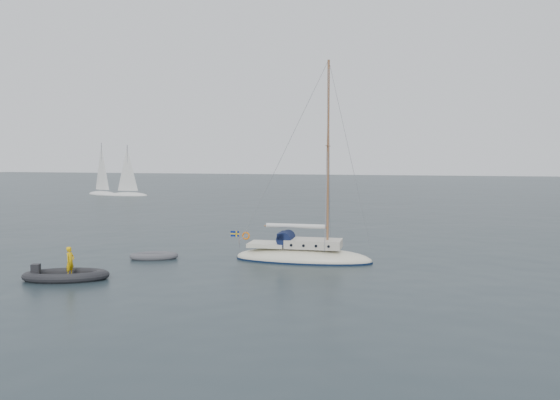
# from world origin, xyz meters

# --- Properties ---
(ground) EXTENTS (300.00, 300.00, 0.00)m
(ground) POSITION_xyz_m (0.00, 0.00, 0.00)
(ground) COLOR black
(ground) RESTS_ON ground
(sailboat) EXTENTS (8.27, 2.48, 11.77)m
(sailboat) POSITION_xyz_m (-2.31, 2.81, 0.89)
(sailboat) COLOR beige
(sailboat) RESTS_ON ground
(dinghy) EXTENTS (2.79, 1.26, 0.40)m
(dinghy) POSITION_xyz_m (-10.85, 1.26, 0.18)
(dinghy) COLOR #525156
(dinghy) RESTS_ON ground
(rib) EXTENTS (4.13, 1.88, 1.64)m
(rib) POSITION_xyz_m (-12.45, -4.71, 0.25)
(rib) COLOR black
(rib) RESTS_ON ground
(distant_yacht_c) EXTENTS (6.17, 3.29, 8.17)m
(distant_yacht_c) POSITION_xyz_m (-38.68, 46.78, 3.49)
(distant_yacht_c) COLOR silver
(distant_yacht_c) RESTS_ON ground
(distant_yacht_a) EXTENTS (6.47, 3.45, 8.57)m
(distant_yacht_a) POSITION_xyz_m (-43.64, 47.72, 3.66)
(distant_yacht_a) COLOR silver
(distant_yacht_a) RESTS_ON ground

